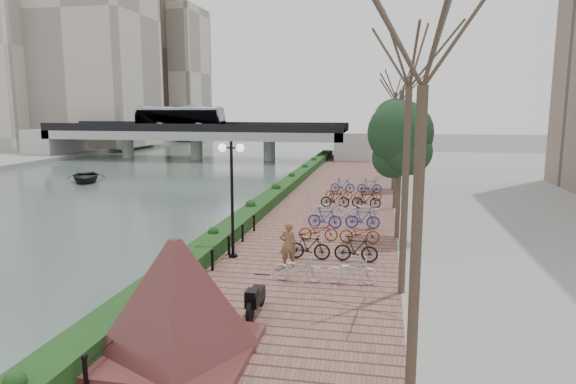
% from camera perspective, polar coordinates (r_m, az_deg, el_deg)
% --- Properties ---
extents(ground, '(220.00, 220.00, 0.00)m').
position_cam_1_polar(ground, '(16.93, -16.34, -12.80)').
color(ground, '#59595B').
rests_on(ground, ground).
extents(river_water, '(30.00, 130.00, 0.02)m').
position_cam_1_polar(river_water, '(45.29, -19.01, 0.96)').
color(river_water, '#475951').
rests_on(river_water, ground).
extents(promenade, '(8.00, 75.00, 0.50)m').
position_cam_1_polar(promenade, '(32.14, 4.51, -1.42)').
color(promenade, brown).
rests_on(promenade, ground).
extents(hedge, '(1.10, 56.00, 0.60)m').
position_cam_1_polar(hedge, '(34.99, -0.57, 0.41)').
color(hedge, '#133513').
rests_on(hedge, promenade).
extents(chain_fence, '(0.10, 14.10, 0.70)m').
position_cam_1_polar(chain_fence, '(17.82, -9.46, -8.50)').
color(chain_fence, black).
rests_on(chain_fence, promenade).
extents(granite_monument, '(4.80, 4.80, 2.83)m').
position_cam_1_polar(granite_monument, '(12.41, -12.22, -11.39)').
color(granite_monument, '#441E1D').
rests_on(granite_monument, promenade).
extents(lamppost, '(1.02, 0.32, 4.52)m').
position_cam_1_polar(lamppost, '(19.66, -6.28, 2.05)').
color(lamppost, black).
rests_on(lamppost, promenade).
extents(motorcycle, '(0.51, 1.57, 0.97)m').
position_cam_1_polar(motorcycle, '(14.83, -3.57, -11.57)').
color(motorcycle, black).
rests_on(motorcycle, promenade).
extents(pedestrian, '(0.69, 0.54, 1.69)m').
position_cam_1_polar(pedestrian, '(18.75, 0.02, -5.88)').
color(pedestrian, brown).
rests_on(pedestrian, promenade).
extents(bicycle_parking, '(2.40, 19.89, 1.00)m').
position_cam_1_polar(bicycle_parking, '(26.04, 6.39, -2.41)').
color(bicycle_parking, silver).
rests_on(bicycle_parking, promenade).
extents(street_trees, '(3.20, 37.12, 6.80)m').
position_cam_1_polar(street_trees, '(26.71, 12.06, 3.63)').
color(street_trees, '#34291E').
rests_on(street_trees, promenade).
extents(bridge, '(36.00, 10.77, 6.50)m').
position_cam_1_polar(bridge, '(63.20, -10.51, 6.65)').
color(bridge, '#ABACA6').
rests_on(bridge, ground).
extents(boat, '(4.93, 5.40, 0.91)m').
position_cam_1_polar(boat, '(46.51, -21.60, 1.60)').
color(boat, black).
rests_on(boat, river_water).
extents(far_buildings, '(35.00, 38.00, 38.00)m').
position_cam_1_polar(far_buildings, '(94.16, -21.51, 14.81)').
color(far_buildings, '#BEB39E').
rests_on(far_buildings, far_bank).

